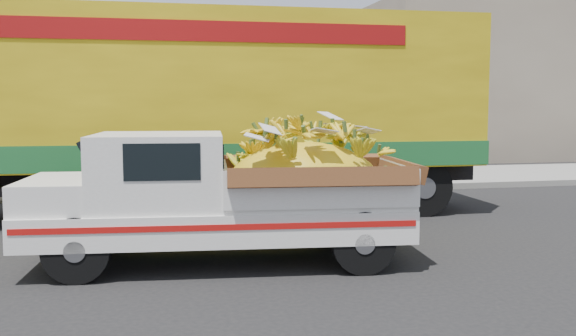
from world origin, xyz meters
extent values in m
plane|color=black|center=(0.00, 0.00, 0.00)|extent=(100.00, 100.00, 0.00)
cube|color=gray|center=(0.00, 6.55, 0.07)|extent=(60.00, 0.25, 0.15)
cube|color=gray|center=(0.00, 8.65, 0.07)|extent=(60.00, 4.00, 0.14)
cube|color=gray|center=(14.00, 15.55, 3.00)|extent=(14.00, 6.00, 6.00)
cylinder|color=black|center=(-2.49, -0.40, 0.40)|extent=(0.82, 0.31, 0.80)
cylinder|color=black|center=(-2.34, 1.12, 0.40)|extent=(0.82, 0.31, 0.80)
cylinder|color=black|center=(0.96, -0.74, 0.40)|extent=(0.82, 0.31, 0.80)
cylinder|color=black|center=(1.11, 0.79, 0.40)|extent=(0.82, 0.31, 0.80)
cube|color=silver|center=(-0.74, 0.20, 0.58)|extent=(5.09, 2.25, 0.41)
cube|color=#A50F0C|center=(-0.83, -0.69, 0.65)|extent=(4.82, 0.47, 0.07)
cube|color=silver|center=(-3.16, 0.43, 0.47)|extent=(0.27, 1.75, 0.15)
cube|color=silver|center=(-2.75, 0.39, 0.98)|extent=(1.05, 1.76, 0.38)
cube|color=silver|center=(-1.50, 0.27, 1.26)|extent=(1.79, 1.86, 0.95)
cube|color=black|center=(-1.48, -0.60, 1.44)|extent=(0.89, 0.10, 0.44)
cube|color=silver|center=(0.52, 0.08, 1.06)|extent=(2.58, 2.01, 0.54)
ellipsoid|color=#F9AE16|center=(0.41, 0.09, 0.95)|extent=(2.31, 1.63, 1.35)
cylinder|color=black|center=(3.44, 3.02, 0.55)|extent=(1.11, 0.34, 1.10)
cylinder|color=black|center=(3.47, 5.02, 0.55)|extent=(1.11, 0.34, 1.10)
cylinder|color=black|center=(2.24, 3.04, 0.55)|extent=(1.11, 0.34, 1.10)
cylinder|color=black|center=(2.27, 5.04, 0.55)|extent=(1.11, 0.34, 1.10)
cube|color=black|center=(-1.24, 4.10, 0.78)|extent=(12.02, 1.21, 0.36)
cube|color=gold|center=(-1.24, 4.10, 2.38)|extent=(11.80, 2.71, 2.84)
cube|color=#1B602A|center=(-1.24, 4.10, 1.21)|extent=(11.86, 2.73, 0.45)
cube|color=maroon|center=(-1.27, 2.84, 3.35)|extent=(8.40, 0.17, 0.35)
camera|label=1|loc=(-1.63, -8.22, 2.11)|focal=40.00mm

